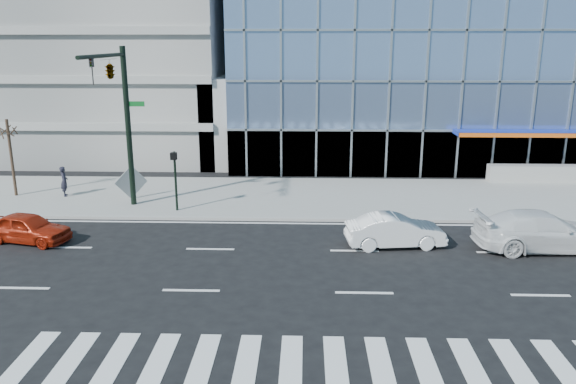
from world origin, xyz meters
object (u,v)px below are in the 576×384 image
Objects in this scene: ped_signal_post at (175,172)px; red_sedan at (28,228)px; pedestrian at (64,181)px; white_suv at (542,231)px; street_tree_near at (8,130)px; white_sedan at (395,231)px; tilted_panel at (131,182)px; traffic_signal at (116,90)px.

red_sedan is (-5.47, -4.30, -1.51)m from ped_signal_post.
red_sedan is at bearing 166.67° from pedestrian.
street_tree_near is at bearing 71.13° from white_suv.
ped_signal_post is 7.28m from pedestrian.
street_tree_near is (-9.50, 2.56, 1.64)m from ped_signal_post.
ped_signal_post is at bearing -15.06° from street_tree_near.
white_sedan is 14.61m from tilted_panel.
white_sedan is at bearing -64.83° from tilted_panel.
tilted_panel is at bearing -4.05° from street_tree_near.
pedestrian is at bearing -0.55° from street_tree_near.
white_sedan is 15.69m from red_sedan.
white_sedan is (-6.00, 0.17, -0.12)m from white_suv.
white_sedan reaches higher than red_sedan.
pedestrian is at bearing 61.42° from white_sedan.
white_suv is 20.23m from tilted_panel.
street_tree_near reaches higher than red_sedan.
tilted_panel is at bearing 67.46° from white_suv.
white_sedan is 2.51× the size of pedestrian.
white_suv reaches higher than red_sedan.
traffic_signal is 1.94× the size of white_sedan.
tilted_panel is at bearing 99.15° from traffic_signal.
street_tree_near is 3.94m from pedestrian.
white_sedan is (10.23, -4.32, -1.46)m from ped_signal_post.
pedestrian is at bearing 134.66° from tilted_panel.
street_tree_near is 3.25× the size of tilted_panel.
ped_signal_post is 0.71× the size of street_tree_near.
white_suv is at bearing -98.20° from white_sedan.
street_tree_near is 1.14× the size of red_sedan.
street_tree_near is (-7.00, 2.93, -2.39)m from traffic_signal.
white_sedan is at bearing -17.25° from traffic_signal.
red_sedan is (4.03, -6.86, -3.14)m from street_tree_near.
traffic_signal reaches higher than red_sedan.
tilted_panel is (-2.89, 2.09, -1.07)m from ped_signal_post.
white_suv is at bearing -57.78° from tilted_panel.
white_suv is 1.34× the size of white_sedan.
traffic_signal is at bearing -22.71° from street_tree_near.
red_sedan is at bearing 85.94° from white_suv.
traffic_signal is at bearing -119.63° from tilted_panel.
white_suv is (18.73, -4.12, -5.36)m from traffic_signal.
white_suv is 21.70m from red_sedan.
pedestrian is at bearing 159.39° from ped_signal_post.
pedestrian is (-1.26, 6.83, 0.34)m from red_sedan.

